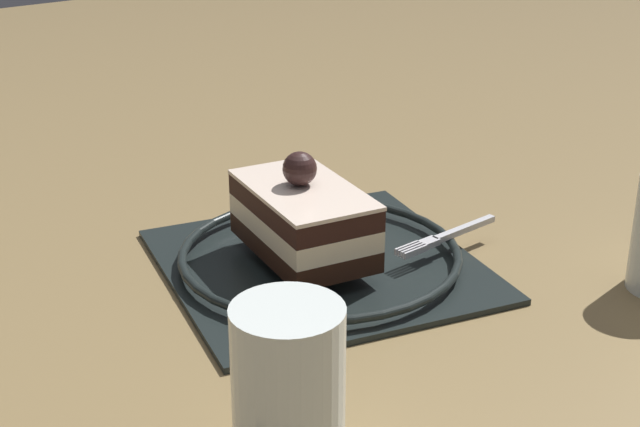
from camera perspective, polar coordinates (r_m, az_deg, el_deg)
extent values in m
plane|color=olive|center=(0.76, 0.35, -2.46)|extent=(2.40, 2.40, 0.00)
cube|color=black|center=(0.74, 0.00, -2.99)|extent=(0.28, 0.28, 0.01)
torus|color=black|center=(0.73, 0.00, -2.41)|extent=(0.27, 0.27, 0.01)
cube|color=black|center=(0.73, -1.00, -1.67)|extent=(0.13, 0.09, 0.02)
cube|color=#F7E7C4|center=(0.72, -1.01, -0.47)|extent=(0.13, 0.09, 0.02)
cube|color=black|center=(0.71, -1.01, 0.75)|extent=(0.13, 0.09, 0.02)
cube|color=#FBE2CD|center=(0.71, -1.02, 1.48)|extent=(0.13, 0.09, 0.00)
sphere|color=#311D1B|center=(0.71, -1.24, 2.74)|extent=(0.03, 0.03, 0.03)
cube|color=silver|center=(0.77, 8.75, -0.93)|extent=(0.01, 0.07, 0.00)
cube|color=silver|center=(0.74, 6.65, -1.77)|extent=(0.01, 0.02, 0.00)
cube|color=silver|center=(0.73, 5.28, -2.08)|extent=(0.00, 0.02, 0.00)
cube|color=silver|center=(0.73, 5.46, -2.17)|extent=(0.00, 0.02, 0.00)
cube|color=silver|center=(0.73, 5.65, -2.25)|extent=(0.00, 0.02, 0.00)
cube|color=silver|center=(0.73, 5.84, -2.33)|extent=(0.00, 0.02, 0.00)
cylinder|color=white|center=(0.50, -1.93, -10.98)|extent=(0.06, 0.06, 0.10)
cylinder|color=beige|center=(0.50, -1.91, -11.71)|extent=(0.05, 0.05, 0.08)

